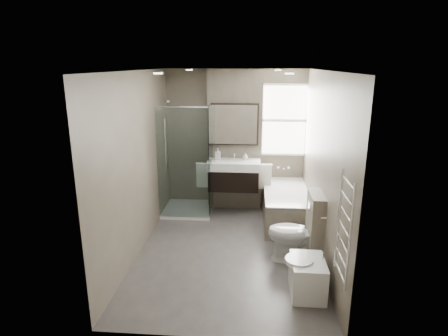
# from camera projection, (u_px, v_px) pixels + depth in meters

# --- Properties ---
(room) EXTENTS (2.70, 3.90, 2.70)m
(room) POSITION_uv_depth(u_px,v_px,m) (229.00, 166.00, 5.27)
(room) COLOR #4A4644
(room) RESTS_ON ground
(vanity_pier) EXTENTS (1.00, 0.25, 2.60)m
(vanity_pier) POSITION_uv_depth(u_px,v_px,m) (235.00, 141.00, 6.98)
(vanity_pier) COLOR #635C4E
(vanity_pier) RESTS_ON ground
(vanity) EXTENTS (0.95, 0.47, 0.66)m
(vanity) POSITION_uv_depth(u_px,v_px,m) (234.00, 175.00, 6.79)
(vanity) COLOR black
(vanity) RESTS_ON vanity_pier
(mirror_cabinet) EXTENTS (0.86, 0.08, 0.76)m
(mirror_cabinet) POSITION_uv_depth(u_px,v_px,m) (235.00, 124.00, 6.73)
(mirror_cabinet) COLOR black
(mirror_cabinet) RESTS_ON vanity_pier
(towel_left) EXTENTS (0.24, 0.06, 0.44)m
(towel_left) POSITION_uv_depth(u_px,v_px,m) (203.00, 175.00, 6.82)
(towel_left) COLOR silver
(towel_left) RESTS_ON vanity_pier
(towel_right) EXTENTS (0.24, 0.06, 0.44)m
(towel_right) POSITION_uv_depth(u_px,v_px,m) (265.00, 177.00, 6.74)
(towel_right) COLOR silver
(towel_right) RESTS_ON vanity_pier
(shower_enclosure) EXTENTS (0.90, 0.90, 2.00)m
(shower_enclosure) POSITION_uv_depth(u_px,v_px,m) (193.00, 188.00, 6.84)
(shower_enclosure) COLOR white
(shower_enclosure) RESTS_ON ground
(bathtub) EXTENTS (0.75, 1.60, 0.57)m
(bathtub) POSITION_uv_depth(u_px,v_px,m) (286.00, 204.00, 6.52)
(bathtub) COLOR #635C4E
(bathtub) RESTS_ON ground
(window) EXTENTS (0.98, 0.06, 1.33)m
(window) POSITION_uv_depth(u_px,v_px,m) (284.00, 120.00, 6.90)
(window) COLOR white
(window) RESTS_ON room
(toilet) EXTENTS (0.85, 0.56, 0.81)m
(toilet) POSITION_uv_depth(u_px,v_px,m) (297.00, 234.00, 5.19)
(toilet) COLOR white
(toilet) RESTS_ON ground
(cistern_box) EXTENTS (0.19, 0.55, 1.00)m
(cistern_box) POSITION_uv_depth(u_px,v_px,m) (315.00, 228.00, 5.16)
(cistern_box) COLOR #635C4E
(cistern_box) RESTS_ON ground
(bidet) EXTENTS (0.48, 0.55, 0.57)m
(bidet) POSITION_uv_depth(u_px,v_px,m) (307.00, 276.00, 4.48)
(bidet) COLOR white
(bidet) RESTS_ON ground
(towel_radiator) EXTENTS (0.03, 0.49, 1.10)m
(towel_radiator) POSITION_uv_depth(u_px,v_px,m) (344.00, 229.00, 3.69)
(towel_radiator) COLOR silver
(towel_radiator) RESTS_ON room
(soap_bottle_a) EXTENTS (0.09, 0.10, 0.21)m
(soap_bottle_a) POSITION_uv_depth(u_px,v_px,m) (218.00, 154.00, 6.78)
(soap_bottle_a) COLOR white
(soap_bottle_a) RESTS_ON vanity
(soap_bottle_b) EXTENTS (0.09, 0.09, 0.12)m
(soap_bottle_b) POSITION_uv_depth(u_px,v_px,m) (245.00, 156.00, 6.79)
(soap_bottle_b) COLOR white
(soap_bottle_b) RESTS_ON vanity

